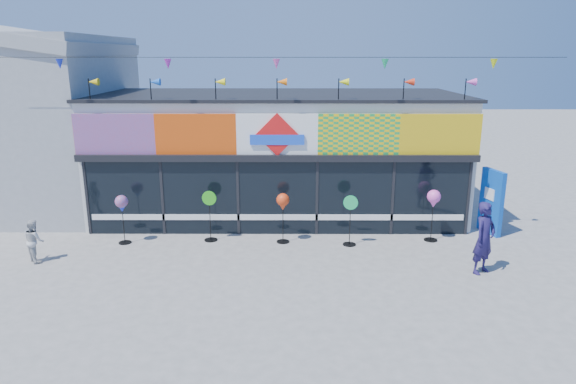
{
  "coord_description": "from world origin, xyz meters",
  "views": [
    {
      "loc": [
        0.37,
        -11.59,
        5.4
      ],
      "look_at": [
        0.33,
        2.0,
        1.72
      ],
      "focal_mm": 32.0,
      "sensor_mm": 36.0,
      "label": 1
    }
  ],
  "objects_px": {
    "spinner_0": "(122,205)",
    "spinner_2": "(283,203)",
    "spinner_3": "(350,219)",
    "child": "(34,241)",
    "adult_man": "(484,238)",
    "spinner_4": "(434,200)",
    "blue_sign": "(491,202)",
    "spinner_1": "(210,215)"
  },
  "relations": [
    {
      "from": "spinner_0",
      "to": "spinner_1",
      "type": "height_order",
      "value": "spinner_1"
    },
    {
      "from": "spinner_1",
      "to": "spinner_4",
      "type": "relative_size",
      "value": 0.98
    },
    {
      "from": "spinner_0",
      "to": "child",
      "type": "bearing_deg",
      "value": -145.35
    },
    {
      "from": "blue_sign",
      "to": "spinner_0",
      "type": "distance_m",
      "value": 11.1
    },
    {
      "from": "spinner_0",
      "to": "spinner_3",
      "type": "xyz_separation_m",
      "value": [
        6.6,
        -0.13,
        -0.38
      ]
    },
    {
      "from": "spinner_3",
      "to": "adult_man",
      "type": "relative_size",
      "value": 0.8
    },
    {
      "from": "spinner_0",
      "to": "spinner_3",
      "type": "relative_size",
      "value": 0.98
    },
    {
      "from": "blue_sign",
      "to": "spinner_4",
      "type": "height_order",
      "value": "blue_sign"
    },
    {
      "from": "adult_man",
      "to": "child",
      "type": "bearing_deg",
      "value": 139.96
    },
    {
      "from": "spinner_3",
      "to": "child",
      "type": "distance_m",
      "value": 8.65
    },
    {
      "from": "spinner_0",
      "to": "spinner_3",
      "type": "distance_m",
      "value": 6.61
    },
    {
      "from": "blue_sign",
      "to": "spinner_0",
      "type": "xyz_separation_m",
      "value": [
        -11.06,
        -0.94,
        0.16
      ]
    },
    {
      "from": "blue_sign",
      "to": "spinner_4",
      "type": "distance_m",
      "value": 2.11
    },
    {
      "from": "spinner_1",
      "to": "spinner_4",
      "type": "bearing_deg",
      "value": 0.18
    },
    {
      "from": "blue_sign",
      "to": "spinner_3",
      "type": "distance_m",
      "value": 4.59
    },
    {
      "from": "spinner_0",
      "to": "spinner_2",
      "type": "height_order",
      "value": "spinner_2"
    },
    {
      "from": "spinner_3",
      "to": "spinner_0",
      "type": "bearing_deg",
      "value": 178.86
    },
    {
      "from": "spinner_1",
      "to": "spinner_4",
      "type": "distance_m",
      "value": 6.59
    },
    {
      "from": "spinner_1",
      "to": "blue_sign",
      "type": "bearing_deg",
      "value": 4.77
    },
    {
      "from": "adult_man",
      "to": "spinner_3",
      "type": "bearing_deg",
      "value": 111.78
    },
    {
      "from": "adult_man",
      "to": "spinner_1",
      "type": "bearing_deg",
      "value": 125.84
    },
    {
      "from": "spinner_4",
      "to": "adult_man",
      "type": "bearing_deg",
      "value": -73.98
    },
    {
      "from": "spinner_1",
      "to": "spinner_2",
      "type": "distance_m",
      "value": 2.2
    },
    {
      "from": "spinner_0",
      "to": "blue_sign",
      "type": "bearing_deg",
      "value": 4.88
    },
    {
      "from": "spinner_4",
      "to": "adult_man",
      "type": "distance_m",
      "value": 2.44
    },
    {
      "from": "blue_sign",
      "to": "spinner_4",
      "type": "bearing_deg",
      "value": -175.71
    },
    {
      "from": "spinner_1",
      "to": "spinner_2",
      "type": "height_order",
      "value": "spinner_1"
    },
    {
      "from": "spinner_3",
      "to": "spinner_4",
      "type": "distance_m",
      "value": 2.55
    },
    {
      "from": "spinner_4",
      "to": "adult_man",
      "type": "xyz_separation_m",
      "value": [
        0.67,
        -2.32,
        -0.32
      ]
    },
    {
      "from": "spinner_3",
      "to": "child",
      "type": "xyz_separation_m",
      "value": [
        -8.56,
        -1.22,
        -0.21
      ]
    },
    {
      "from": "spinner_0",
      "to": "spinner_1",
      "type": "xyz_separation_m",
      "value": [
        2.5,
        0.23,
        -0.36
      ]
    },
    {
      "from": "spinner_0",
      "to": "spinner_2",
      "type": "bearing_deg",
      "value": 1.12
    },
    {
      "from": "spinner_2",
      "to": "adult_man",
      "type": "xyz_separation_m",
      "value": [
        5.08,
        -2.16,
        -0.26
      ]
    },
    {
      "from": "spinner_2",
      "to": "spinner_4",
      "type": "distance_m",
      "value": 4.42
    },
    {
      "from": "spinner_0",
      "to": "spinner_4",
      "type": "distance_m",
      "value": 9.08
    },
    {
      "from": "adult_man",
      "to": "child",
      "type": "distance_m",
      "value": 11.73
    },
    {
      "from": "spinner_1",
      "to": "spinner_4",
      "type": "height_order",
      "value": "spinner_4"
    },
    {
      "from": "spinner_2",
      "to": "child",
      "type": "height_order",
      "value": "spinner_2"
    },
    {
      "from": "spinner_4",
      "to": "spinner_1",
      "type": "bearing_deg",
      "value": -179.82
    },
    {
      "from": "child",
      "to": "spinner_4",
      "type": "bearing_deg",
      "value": -125.74
    },
    {
      "from": "blue_sign",
      "to": "spinner_2",
      "type": "relative_size",
      "value": 1.34
    },
    {
      "from": "spinner_1",
      "to": "child",
      "type": "relative_size",
      "value": 1.32
    }
  ]
}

